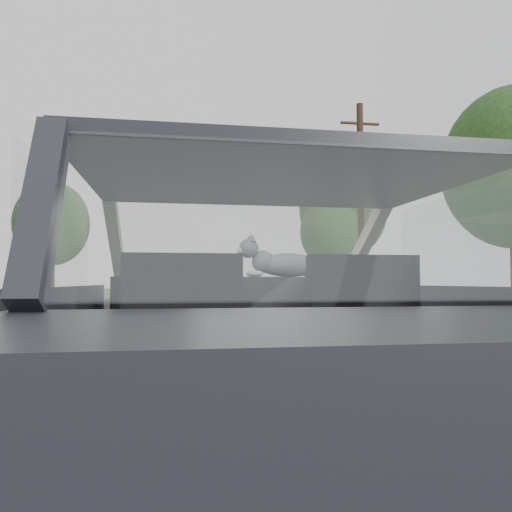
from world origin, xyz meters
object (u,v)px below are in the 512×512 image
object	(u,v)px
cat	(289,263)
utility_pole	(361,203)
other_car	(171,288)
subject_car	(260,330)
highway_sign	(260,280)

from	to	relation	value
cat	utility_pole	bearing A→B (deg)	59.85
cat	other_car	world-z (taller)	other_car
subject_car	cat	world-z (taller)	subject_car
cat	other_car	size ratio (longest dim) A/B	0.13
cat	highway_sign	distance (m)	27.27
cat	utility_pole	xyz separation A→B (m)	(7.21, 17.07, 3.25)
subject_car	highway_sign	distance (m)	27.90
other_car	utility_pole	world-z (taller)	utility_pole
cat	highway_sign	size ratio (longest dim) A/B	0.27
other_car	utility_pole	bearing A→B (deg)	-8.34
utility_pole	highway_sign	bearing A→B (deg)	105.26
cat	highway_sign	bearing A→B (deg)	73.18
other_car	highway_sign	world-z (taller)	highway_sign
subject_car	highway_sign	size ratio (longest dim) A/B	1.84
subject_car	highway_sign	bearing A→B (deg)	80.05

